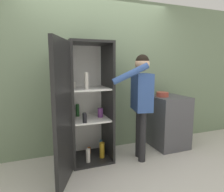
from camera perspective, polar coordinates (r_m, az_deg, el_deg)
The scene contains 6 objects.
ground_plane at distance 2.87m, azimuth 2.87°, elevation -21.74°, with size 12.00×12.00×0.00m, color beige.
wall_back at distance 3.39m, azimuth -3.66°, elevation 5.74°, with size 7.00×0.06×2.55m.
refrigerator at distance 2.93m, azimuth -8.16°, elevation -2.58°, with size 0.91×1.17×1.79m.
person at distance 3.02m, azimuth 8.29°, elevation 0.48°, with size 0.70×0.55×1.61m.
counter at distance 3.74m, azimuth 15.72°, elevation -7.01°, with size 0.57×0.62×0.91m.
bowl at distance 3.58m, azimuth 14.20°, elevation 0.45°, with size 0.21×0.21×0.08m.
Camera 1 is at (-1.00, -2.26, 1.46)m, focal length 32.00 mm.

